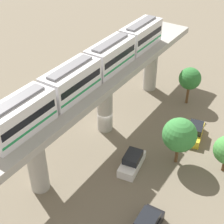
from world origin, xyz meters
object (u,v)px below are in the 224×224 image
(tree_mid_lot, at_px, (180,135))
(parked_car_white, at_px, (132,162))
(train, at_px, (92,68))
(parked_car_yellow, at_px, (194,132))
(tree_near_viaduct, at_px, (190,79))

(tree_mid_lot, bearing_deg, parked_car_white, -136.68)
(train, xyz_separation_m, parked_car_white, (6.30, -1.82, -8.80))
(train, relative_size, parked_car_yellow, 6.12)
(parked_car_yellow, relative_size, tree_near_viaduct, 0.84)
(parked_car_yellow, relative_size, parked_car_white, 1.01)
(parked_car_yellow, bearing_deg, train, -158.36)
(train, relative_size, tree_mid_lot, 4.86)
(train, bearing_deg, tree_mid_lot, 9.23)
(parked_car_yellow, distance_m, tree_mid_lot, 5.95)
(train, xyz_separation_m, tree_mid_lot, (9.94, 1.61, -5.75))
(parked_car_yellow, bearing_deg, tree_mid_lot, -102.82)
(parked_car_white, bearing_deg, parked_car_yellow, 56.94)
(parked_car_yellow, xyz_separation_m, tree_near_viaduct, (-3.78, 6.59, 3.08))
(train, relative_size, parked_car_white, 6.18)
(parked_car_yellow, bearing_deg, parked_car_white, -125.65)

